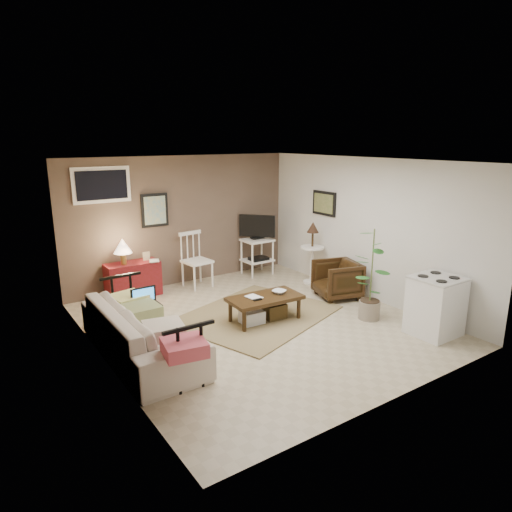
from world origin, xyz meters
TOP-DOWN VIEW (x-y plane):
  - floor at (0.00, 0.00)m, footprint 5.00×5.00m
  - art_back at (-0.55, 2.48)m, footprint 0.50×0.03m
  - art_right at (2.23, 1.05)m, footprint 0.03×0.60m
  - window at (-1.45, 2.48)m, footprint 0.96×0.03m
  - rug at (0.16, 0.27)m, footprint 2.77×2.48m
  - coffee_table at (0.14, 0.03)m, footprint 1.14×0.63m
  - sofa at (-1.80, 0.00)m, footprint 0.67×2.30m
  - sofa_pillows at (-1.74, -0.26)m, footprint 0.44×2.18m
  - sofa_end_rails at (-1.67, 0.00)m, footprint 0.62×2.29m
  - laptop at (-1.58, 0.40)m, footprint 0.35×0.26m
  - red_console at (-1.12, 2.25)m, footprint 0.92×0.41m
  - spindle_chair at (0.07, 2.13)m, footprint 0.51×0.51m
  - tv_stand at (1.45, 2.13)m, footprint 0.57×0.58m
  - side_table at (1.98, 1.06)m, footprint 0.44×0.44m
  - armchair at (1.80, 0.19)m, footprint 0.82×0.85m
  - potted_plant at (1.53, -0.80)m, footprint 0.36×0.36m
  - stove at (1.86, -1.70)m, footprint 0.65×0.61m
  - bowl at (0.41, 0.02)m, footprint 0.21×0.12m
  - book_table at (-0.12, 0.05)m, footprint 0.18×0.04m
  - book_console at (-0.83, 2.14)m, footprint 0.16×0.08m

SIDE VIEW (x-z plane):
  - floor at x=0.00m, z-range 0.00..0.00m
  - rug at x=0.16m, z-range 0.00..0.02m
  - coffee_table at x=0.14m, z-range 0.02..0.44m
  - armchair at x=1.80m, z-range 0.00..0.71m
  - red_console at x=-1.12m, z-range -0.16..0.90m
  - sofa_end_rails at x=-1.67m, z-range 0.00..0.77m
  - stove at x=1.86m, z-range 0.00..0.85m
  - sofa at x=-1.80m, z-range 0.00..0.90m
  - spindle_chair at x=0.07m, z-range -0.03..0.99m
  - bowl at x=0.41m, z-range 0.40..0.60m
  - book_table at x=-0.12m, z-range 0.40..0.64m
  - sofa_pillows at x=-1.74m, z-range 0.47..0.63m
  - laptop at x=-1.58m, z-range 0.46..0.70m
  - tv_stand at x=1.45m, z-range 0.04..1.26m
  - book_console at x=-0.83m, z-range 0.61..0.83m
  - side_table at x=1.98m, z-range 0.14..1.33m
  - potted_plant at x=1.53m, z-range 0.05..1.48m
  - art_back at x=-0.55m, z-range 1.15..1.75m
  - art_right at x=2.23m, z-range 1.29..1.75m
  - window at x=-1.45m, z-range 1.65..2.25m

